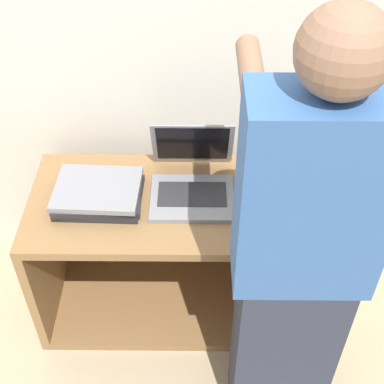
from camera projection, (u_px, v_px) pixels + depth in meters
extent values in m
plane|color=tan|center=(192.00, 351.00, 2.31)|extent=(12.00, 12.00, 0.00)
cube|color=beige|center=(193.00, 18.00, 1.99)|extent=(8.00, 0.05, 2.40)
cube|color=olive|center=(192.00, 203.00, 2.10)|extent=(1.29, 0.57, 0.04)
cube|color=olive|center=(192.00, 295.00, 2.50)|extent=(1.29, 0.57, 0.04)
cube|color=olive|center=(47.00, 252.00, 2.31)|extent=(0.04, 0.57, 0.56)
cube|color=olive|center=(338.00, 254.00, 2.30)|extent=(0.04, 0.57, 0.56)
cube|color=olive|center=(193.00, 210.00, 2.50)|extent=(1.22, 0.04, 0.56)
cube|color=gray|center=(192.00, 198.00, 2.08)|extent=(0.33, 0.26, 0.02)
cube|color=#28282B|center=(192.00, 194.00, 2.08)|extent=(0.27, 0.14, 0.00)
cube|color=gray|center=(193.00, 144.00, 2.13)|extent=(0.33, 0.10, 0.24)
cube|color=black|center=(193.00, 144.00, 2.12)|extent=(0.29, 0.08, 0.21)
cube|color=#232326|center=(100.00, 197.00, 2.08)|extent=(0.33, 0.27, 0.02)
cube|color=#232326|center=(99.00, 193.00, 2.07)|extent=(0.33, 0.27, 0.02)
cube|color=gray|center=(97.00, 189.00, 2.05)|extent=(0.34, 0.27, 0.02)
cube|color=#B7B7BC|center=(283.00, 199.00, 2.07)|extent=(0.33, 0.27, 0.02)
cube|color=#B7B7BC|center=(286.00, 194.00, 2.06)|extent=(0.33, 0.26, 0.02)
cube|color=gray|center=(287.00, 191.00, 2.04)|extent=(0.34, 0.27, 0.02)
cube|color=#B7B7BC|center=(287.00, 186.00, 2.03)|extent=(0.33, 0.26, 0.02)
cube|color=slate|center=(289.00, 180.00, 2.02)|extent=(0.34, 0.27, 0.02)
cube|color=#2D3342|center=(282.00, 344.00, 1.89)|extent=(0.34, 0.20, 0.79)
cube|color=#38609E|center=(313.00, 198.00, 1.41)|extent=(0.40, 0.20, 0.63)
sphere|color=#8C664C|center=(344.00, 52.00, 1.12)|extent=(0.21, 0.21, 0.21)
cylinder|color=#8C664C|center=(251.00, 73.00, 1.45)|extent=(0.07, 0.32, 0.07)
cylinder|color=#8C664C|center=(369.00, 73.00, 1.45)|extent=(0.07, 0.32, 0.07)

